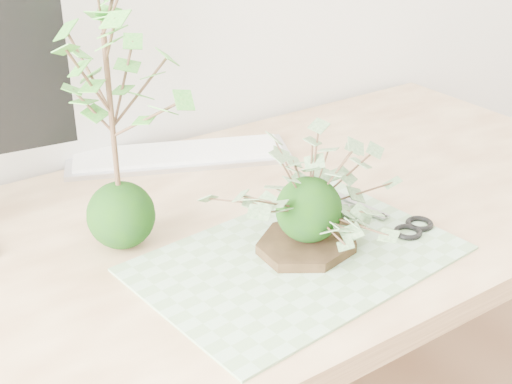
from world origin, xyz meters
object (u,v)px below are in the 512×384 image
Objects in this scene: desk at (212,279)px; keyboard at (179,155)px; maple_kokedama at (105,52)px; ivy_kokedama at (310,181)px.

keyboard reaches higher than desk.
maple_kokedama is at bearing -110.54° from keyboard.
keyboard is (0.22, 0.23, -0.29)m from maple_kokedama.
ivy_kokedama is at bearing -37.55° from maple_kokedama.
ivy_kokedama reaches higher than desk.
ivy_kokedama reaches higher than keyboard.
keyboard is at bearing 89.46° from ivy_kokedama.
ivy_kokedama is 0.41m from keyboard.
ivy_kokedama is at bearing -67.02° from keyboard.
desk is 0.26m from ivy_kokedama.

